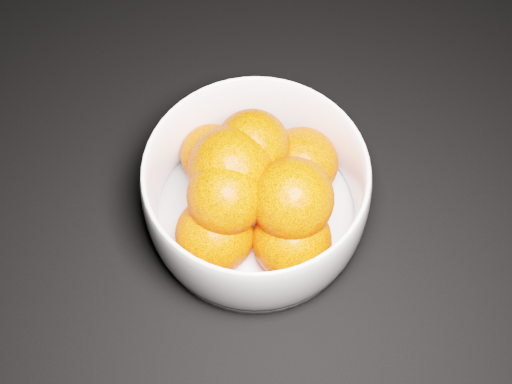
# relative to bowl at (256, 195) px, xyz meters

# --- Properties ---
(bowl) EXTENTS (0.20, 0.20, 0.10)m
(bowl) POSITION_rel_bowl_xyz_m (0.00, 0.00, 0.00)
(bowl) COLOR white
(bowl) RESTS_ON ground
(orange_pile) EXTENTS (0.15, 0.15, 0.11)m
(orange_pile) POSITION_rel_bowl_xyz_m (-0.00, -0.00, 0.01)
(orange_pile) COLOR #F74107
(orange_pile) RESTS_ON bowl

